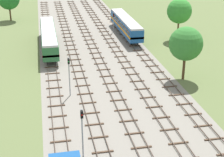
{
  "coord_description": "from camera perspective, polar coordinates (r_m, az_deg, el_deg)",
  "views": [
    {
      "loc": [
        -9.74,
        -0.23,
        22.51
      ],
      "look_at": [
        0.0,
        48.07,
        1.5
      ],
      "focal_mm": 56.5,
      "sensor_mm": 36.0,
      "label": 1
    }
  ],
  "objects": [
    {
      "name": "signal_post_nearest",
      "position": [
        50.47,
        -6.96,
        1.05
      ],
      "size": [
        0.28,
        0.47,
        5.9
      ],
      "color": "gray",
      "rests_on": "ground"
    },
    {
      "name": "passenger_coach_far_left_near",
      "position": [
        72.22,
        -10.23,
        6.73
      ],
      "size": [
        2.96,
        22.0,
        3.8
      ],
      "color": "#286638",
      "rests_on": "ground"
    },
    {
      "name": "ballast_bed",
      "position": [
        61.35,
        -1.46,
        1.56
      ],
      "size": [
        21.48,
        176.0,
        0.01
      ],
      "primitive_type": "cube",
      "color": "gray",
      "rests_on": "ground"
    },
    {
      "name": "signal_post_mid",
      "position": [
        36.74,
        -4.85,
        -7.93
      ],
      "size": [
        0.28,
        0.47,
        5.74
      ],
      "color": "gray",
      "rests_on": "ground"
    },
    {
      "name": "track_centre_right",
      "position": [
        64.17,
        6.09,
        2.55
      ],
      "size": [
        2.4,
        126.0,
        0.29
      ],
      "color": "#47382D",
      "rests_on": "ground"
    },
    {
      "name": "diesel_railcar_centre_right_mid",
      "position": [
        80.69,
        2.23,
        8.79
      ],
      "size": [
        2.96,
        20.5,
        3.8
      ],
      "color": "#194C8C",
      "rests_on": "ground"
    },
    {
      "name": "track_far_left",
      "position": [
        61.46,
        -9.68,
        1.4
      ],
      "size": [
        2.4,
        126.0,
        0.29
      ],
      "color": "#47382D",
      "rests_on": "ground"
    },
    {
      "name": "lineside_tree_4",
      "position": [
        77.7,
        10.85,
        10.67
      ],
      "size": [
        5.3,
        5.3,
        9.0
      ],
      "color": "#4C331E",
      "rests_on": "ground"
    },
    {
      "name": "ground_plane",
      "position": [
        61.35,
        -1.46,
        1.56
      ],
      "size": [
        480.0,
        480.0,
        0.0
      ],
      "primitive_type": "plane",
      "color": "#5B6B3D"
    },
    {
      "name": "track_centre",
      "position": [
        63.05,
        2.29,
        2.29
      ],
      "size": [
        2.4,
        126.0,
        0.29
      ],
      "color": "#47382D",
      "rests_on": "ground"
    },
    {
      "name": "lineside_tree_3",
      "position": [
        56.34,
        11.86,
        5.51
      ],
      "size": [
        5.35,
        5.35,
        8.66
      ],
      "color": "#4C331E",
      "rests_on": "ground"
    },
    {
      "name": "track_centre_left",
      "position": [
        62.22,
        -1.63,
        2.01
      ],
      "size": [
        2.4,
        126.0,
        0.29
      ],
      "color": "#47382D",
      "rests_on": "ground"
    },
    {
      "name": "track_left",
      "position": [
        61.68,
        -5.63,
        1.71
      ],
      "size": [
        2.4,
        126.0,
        0.29
      ],
      "color": "#47382D",
      "rests_on": "ground"
    },
    {
      "name": "signal_post_near",
      "position": [
        83.01,
        0.25,
        9.47
      ],
      "size": [
        0.28,
        0.47,
        4.59
      ],
      "color": "gray",
      "rests_on": "ground"
    }
  ]
}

